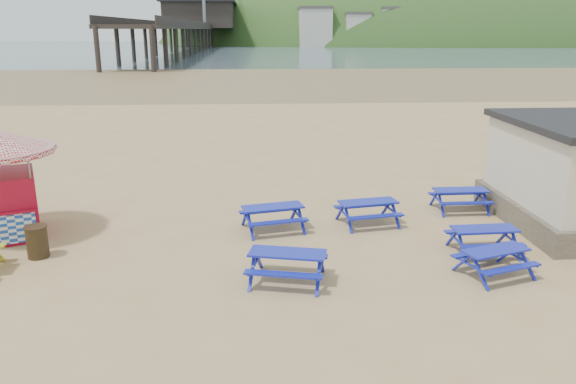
{
  "coord_description": "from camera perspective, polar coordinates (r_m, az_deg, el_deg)",
  "views": [
    {
      "loc": [
        -0.8,
        -14.52,
        5.67
      ],
      "look_at": [
        0.2,
        1.5,
        1.0
      ],
      "focal_mm": 35.0,
      "sensor_mm": 36.0,
      "label": 1
    }
  ],
  "objects": [
    {
      "name": "picnic_table_blue_d",
      "position": [
        13.12,
        -0.06,
        -7.6
      ],
      "size": [
        2.03,
        1.78,
        0.74
      ],
      "rotation": [
        0.0,
        0.0,
        -0.23
      ],
      "color": "#1B27A6",
      "rests_on": "ground"
    },
    {
      "name": "picnic_table_blue_e",
      "position": [
        14.3,
        20.25,
        -6.73
      ],
      "size": [
        1.93,
        1.74,
        0.67
      ],
      "rotation": [
        0.0,
        0.0,
        0.33
      ],
      "color": "#1B27A6",
      "rests_on": "ground"
    },
    {
      "name": "picnic_table_blue_a",
      "position": [
        16.38,
        -1.54,
        -2.66
      ],
      "size": [
        2.03,
        1.78,
        0.74
      ],
      "rotation": [
        0.0,
        0.0,
        0.23
      ],
      "color": "#1B27A6",
      "rests_on": "ground"
    },
    {
      "name": "picnic_table_blue_f",
      "position": [
        15.59,
        19.25,
        -4.68
      ],
      "size": [
        1.72,
        1.41,
        0.7
      ],
      "rotation": [
        0.0,
        0.0,
        0.04
      ],
      "color": "#1B27A6",
      "rests_on": "ground"
    },
    {
      "name": "litter_bin",
      "position": [
        15.82,
        -24.13,
        -4.61
      ],
      "size": [
        0.57,
        0.57,
        0.84
      ],
      "color": "#332512",
      "rests_on": "ground"
    },
    {
      "name": "headland_town",
      "position": [
        261.0,
        17.2,
        12.09
      ],
      "size": [
        264.0,
        144.0,
        108.0
      ],
      "color": "#2D4C1E",
      "rests_on": "ground"
    },
    {
      "name": "wet_sand",
      "position": [
        69.75,
        -2.95,
        11.54
      ],
      "size": [
        400.0,
        400.0,
        0.0
      ],
      "primitive_type": "plane",
      "color": "olive",
      "rests_on": "ground"
    },
    {
      "name": "picnic_table_blue_c",
      "position": [
        18.97,
        17.06,
        -0.78
      ],
      "size": [
        1.72,
        1.39,
        0.71
      ],
      "rotation": [
        0.0,
        0.0,
        0.01
      ],
      "color": "#1B27A6",
      "rests_on": "ground"
    },
    {
      "name": "sea",
      "position": [
        184.61,
        -3.41,
        14.43
      ],
      "size": [
        400.0,
        400.0,
        0.0
      ],
      "primitive_type": "plane",
      "color": "#495C69",
      "rests_on": "ground"
    },
    {
      "name": "pier",
      "position": [
        193.52,
        -9.0,
        15.97
      ],
      "size": [
        24.0,
        220.0,
        39.29
      ],
      "color": "black",
      "rests_on": "ground"
    },
    {
      "name": "ground",
      "position": [
        15.61,
        -0.38,
        -5.08
      ],
      "size": [
        400.0,
        400.0,
        0.0
      ],
      "primitive_type": "plane",
      "color": "tan",
      "rests_on": "ground"
    },
    {
      "name": "picnic_table_blue_b",
      "position": [
        17.03,
        8.11,
        -2.1
      ],
      "size": [
        1.96,
        1.69,
        0.73
      ],
      "rotation": [
        0.0,
        0.0,
        0.19
      ],
      "color": "#1B27A6",
      "rests_on": "ground"
    }
  ]
}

